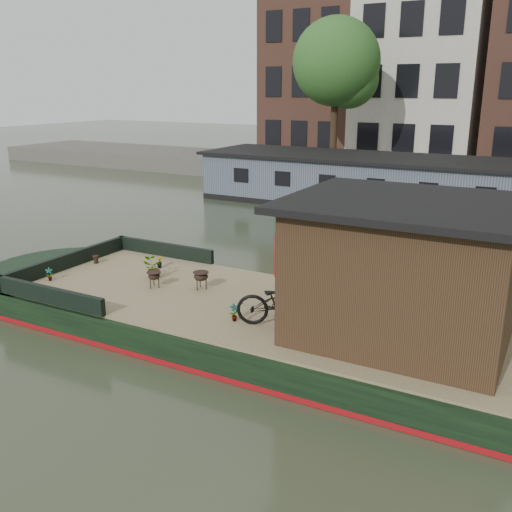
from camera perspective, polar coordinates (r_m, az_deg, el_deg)
The scene contains 19 objects.
ground at distance 11.49m, azimuth 3.21°, elevation -8.57°, with size 120.00×120.00×0.00m, color #283320.
houseboat_hull at distance 11.96m, azimuth -2.57°, elevation -6.09°, with size 14.01×4.02×0.60m.
houseboat_deck at distance 11.24m, azimuth 3.26°, elevation -5.68°, with size 11.80×3.80×0.05m, color #94805C.
bow_bulwark at distance 13.97m, azimuth -15.84°, elevation -0.94°, with size 3.00×4.00×0.35m.
cabin at distance 10.13m, azimuth 14.60°, elevation -1.18°, with size 4.00×3.50×2.42m.
bicycle at distance 10.44m, azimuth 2.77°, elevation -4.62°, with size 0.60×1.72×0.90m, color black.
potted_plant_a at distance 10.71m, azimuth -2.22°, elevation -5.67°, with size 0.18×0.12×0.35m, color #A24D2E.
potted_plant_b at distance 14.03m, azimuth -9.65°, elevation -0.59°, with size 0.16×0.13×0.29m, color maroon.
potted_plant_c at distance 13.22m, azimuth -10.29°, elevation -1.23°, with size 0.44×0.38×0.49m, color #B15233.
potted_plant_e at distance 13.73m, azimuth -19.96°, elevation -1.73°, with size 0.16×0.11×0.30m, color #9F672E.
brazier_front at distance 12.66m, azimuth -10.14°, elevation -2.35°, with size 0.33×0.33×0.36m, color black, non-canonical shape.
brazier_rear at distance 12.42m, azimuth -5.52°, elevation -2.45°, with size 0.36×0.36×0.39m, color black, non-canonical shape.
bollard_port at distance 14.75m, azimuth -15.71°, elevation -0.33°, with size 0.17×0.17×0.19m, color black.
bollard_stbd at distance 13.30m, azimuth -22.55°, elevation -2.77°, with size 0.20×0.20×0.22m, color black.
dinghy at distance 21.01m, azimuth 6.69°, elevation 3.97°, with size 2.36×3.30×0.68m, color black.
far_houseboat at distance 24.15m, azimuth 17.82°, elevation 6.45°, with size 20.40×4.40×2.11m.
quay at distance 30.57m, azimuth 20.17°, elevation 7.21°, with size 60.00×6.00×0.90m, color #47443F.
townhouse_row at distance 37.29m, azimuth 23.44°, elevation 19.91°, with size 27.25×8.00×16.50m.
tree_left at distance 30.48m, azimuth 8.33°, elevation 18.28°, with size 4.40×4.40×7.40m.
Camera 1 is at (4.42, -9.42, 4.86)m, focal length 40.00 mm.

